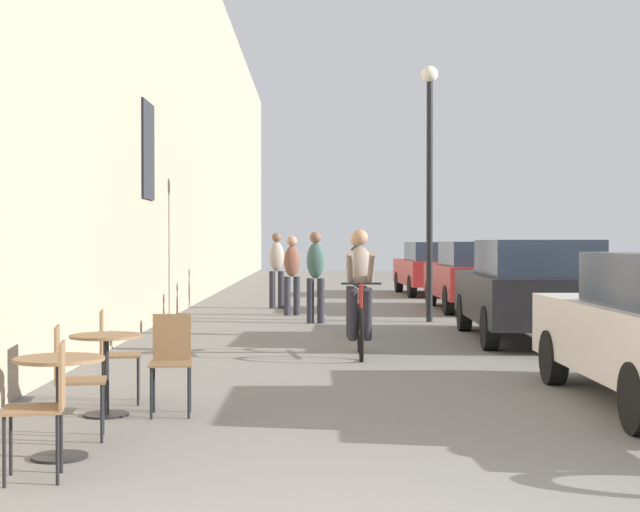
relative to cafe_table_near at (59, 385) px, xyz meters
The scene contains 16 objects.
building_facade_left 12.51m from the cafe_table_near, 96.54° to the left, with size 0.54×68.00×9.25m.
cafe_table_near is the anchor object (origin of this frame).
cafe_chair_near_toward_street 0.62m from the cafe_table_near, 96.94° to the left, with size 0.45×0.45×0.89m.
cafe_chair_near_toward_wall 0.61m from the cafe_table_near, 82.98° to the right, with size 0.44×0.44×0.89m.
cafe_table_mid 1.64m from the cafe_table_near, 90.89° to the left, with size 0.64×0.64×0.72m.
cafe_chair_mid_toward_street 2.27m from the cafe_table_near, 92.54° to the left, with size 0.44×0.44×0.89m.
cafe_chair_mid_toward_wall 1.80m from the cafe_table_near, 72.48° to the left, with size 0.42×0.42×0.89m.
cyclist_on_bicycle 6.55m from the cafe_table_near, 68.03° to the left, with size 0.52×1.76×1.74m.
pedestrian_near 8.91m from the cafe_table_near, 73.60° to the left, with size 0.38×0.29×1.68m.
pedestrian_mid 11.22m from the cafe_table_near, 80.49° to the left, with size 0.36×0.27×1.73m.
pedestrian_far 13.03m from the cafe_table_near, 83.99° to the left, with size 0.38×0.30×1.66m.
pedestrian_furthest 15.01m from the cafe_table_near, 86.31° to the left, with size 0.36×0.26×1.75m.
street_lamp 12.32m from the cafe_table_near, 70.41° to the left, with size 0.32×0.32×4.90m.
parked_car_second 9.48m from the cafe_table_near, 56.76° to the left, with size 1.99×4.47×1.57m.
parked_car_third 15.31m from the cafe_table_near, 69.12° to the left, with size 1.86×4.34×1.54m.
parked_car_fourth 21.08m from the cafe_table_near, 75.52° to the left, with size 1.94×4.35×1.52m.
Camera 1 is at (-0.29, -4.47, 1.55)m, focal length 53.01 mm.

